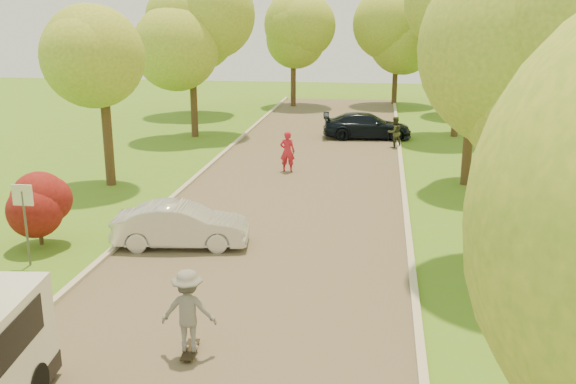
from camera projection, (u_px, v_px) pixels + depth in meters
The scene contains 21 objects.
ground at pixel (205, 361), 12.12m from camera, with size 100.00×100.00×0.00m, color #4B751B.
road at pixel (274, 226), 19.74m from camera, with size 8.00×60.00×0.01m, color #4C4438.
curb_left at pixel (148, 219), 20.29m from camera, with size 0.18×60.00×0.12m, color #B2AD9E.
curb_right at pixel (408, 231), 19.16m from camera, with size 0.18×60.00×0.12m, color #B2AD9E.
street_sign at pixel (24, 208), 16.32m from camera, with size 0.55×0.06×2.17m.
red_shrub at pixel (38, 207), 17.94m from camera, with size 1.70×1.70×1.95m.
tree_l_midb at pixel (107, 63), 23.26m from camera, with size 4.30×4.20×6.62m.
tree_l_far at pixel (195, 30), 32.48m from camera, with size 4.92×4.80×7.79m.
tree_r_mida at pixel (559, 50), 14.41m from camera, with size 5.13×5.00×7.95m.
tree_r_midb at pixel (480, 55), 23.22m from camera, with size 4.51×4.40×7.01m.
tree_r_far at pixel (467, 23), 32.40m from camera, with size 5.33×5.20×8.34m.
tree_bg_a at pixel (194, 29), 40.48m from camera, with size 5.12×5.00×7.72m.
tree_bg_b at pixel (467, 26), 39.96m from camera, with size 5.12×5.00×7.95m.
tree_bg_c at pixel (296, 32), 43.53m from camera, with size 4.92×4.80×7.33m.
tree_bg_d at pixel (400, 28), 44.39m from camera, with size 5.12×5.00×7.72m.
silver_sedan at pixel (181, 225), 17.93m from camera, with size 1.31×3.75×1.23m, color silver.
dark_sedan at pixel (367, 126), 33.30m from camera, with size 1.85×4.56×1.32m, color black.
longboard at pixel (190, 350), 12.35m from camera, with size 0.31×0.86×0.10m.
skateboarder at pixel (188, 310), 12.13m from camera, with size 1.06×0.61×1.63m, color slate.
person_striped at pixel (287, 152), 26.28m from camera, with size 0.62×0.41×1.69m, color #B51B2F.
person_olive at pixel (395, 132), 30.94m from camera, with size 0.74×0.57×1.52m, color #2E321E.
Camera 1 is at (3.11, -10.46, 6.37)m, focal length 40.00 mm.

